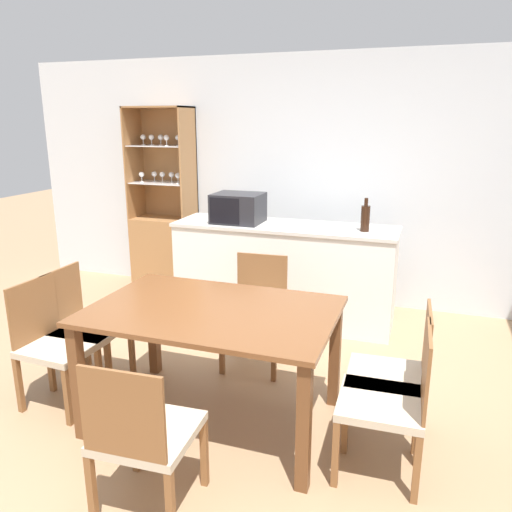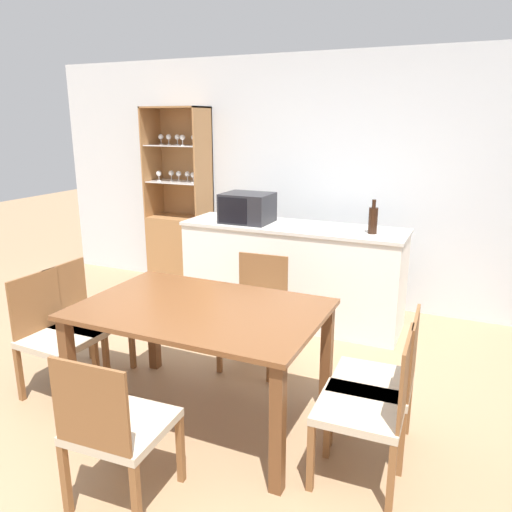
{
  "view_description": "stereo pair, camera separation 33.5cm",
  "coord_description": "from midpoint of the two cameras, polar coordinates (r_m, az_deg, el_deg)",
  "views": [
    {
      "loc": [
        1.11,
        -2.53,
        1.9
      ],
      "look_at": [
        -0.11,
        1.01,
        0.87
      ],
      "focal_mm": 35.0,
      "sensor_mm": 36.0,
      "label": 1
    },
    {
      "loc": [
        1.42,
        -2.4,
        1.9
      ],
      "look_at": [
        -0.11,
        1.01,
        0.87
      ],
      "focal_mm": 35.0,
      "sensor_mm": 36.0,
      "label": 2
    }
  ],
  "objects": [
    {
      "name": "display_cabinet",
      "position": [
        5.86,
        -6.99,
        2.27
      ],
      "size": [
        0.7,
        0.4,
        2.04
      ],
      "color": "#A37042",
      "rests_on": "ground_plane"
    },
    {
      "name": "wall_back",
      "position": [
        5.29,
        10.23,
        8.31
      ],
      "size": [
        6.8,
        0.06,
        2.55
      ],
      "color": "silver",
      "rests_on": "ground_plane"
    },
    {
      "name": "ground_plane",
      "position": [
        3.36,
        -2.68,
        -19.11
      ],
      "size": [
        18.0,
        18.0,
        0.0
      ],
      "primitive_type": "plane",
      "color": "#A37F5B"
    },
    {
      "name": "dining_chair_head_far",
      "position": [
        3.95,
        2.41,
        -6.4
      ],
      "size": [
        0.48,
        0.48,
        0.86
      ],
      "rotation": [
        0.0,
        0.0,
        3.2
      ],
      "color": "#C1B299",
      "rests_on": "ground_plane"
    },
    {
      "name": "dining_chair_side_right_far",
      "position": [
        3.1,
        17.11,
        -13.54
      ],
      "size": [
        0.47,
        0.47,
        0.86
      ],
      "rotation": [
        0.0,
        0.0,
        1.62
      ],
      "color": "#C1B299",
      "rests_on": "ground_plane"
    },
    {
      "name": "microwave",
      "position": [
        4.79,
        1.01,
        5.52
      ],
      "size": [
        0.46,
        0.39,
        0.28
      ],
      "color": "#232328",
      "rests_on": "kitchen_counter"
    },
    {
      "name": "dining_chair_side_left_near",
      "position": [
        3.74,
        -19.56,
        -8.61
      ],
      "size": [
        0.47,
        0.47,
        0.86
      ],
      "rotation": [
        0.0,
        0.0,
        -1.62
      ],
      "color": "#C1B299",
      "rests_on": "ground_plane"
    },
    {
      "name": "dining_chair_side_left_far",
      "position": [
        3.94,
        -16.6,
        -7.13
      ],
      "size": [
        0.45,
        0.45,
        0.86
      ],
      "rotation": [
        0.0,
        0.0,
        -1.56
      ],
      "color": "#C1B299",
      "rests_on": "ground_plane"
    },
    {
      "name": "dining_table",
      "position": [
        3.15,
        -3.24,
        -7.71
      ],
      "size": [
        1.51,
        1.0,
        0.77
      ],
      "color": "brown",
      "rests_on": "ground_plane"
    },
    {
      "name": "dining_chair_head_near",
      "position": [
        2.63,
        -12.01,
        -18.74
      ],
      "size": [
        0.47,
        0.47,
        0.86
      ],
      "rotation": [
        0.0,
        0.0,
        0.05
      ],
      "color": "#C1B299",
      "rests_on": "ground_plane"
    },
    {
      "name": "dining_chair_side_right_near",
      "position": [
        2.84,
        16.27,
        -16.31
      ],
      "size": [
        0.46,
        0.46,
        0.86
      ],
      "rotation": [
        0.0,
        0.0,
        1.6
      ],
      "color": "#C1B299",
      "rests_on": "ground_plane"
    },
    {
      "name": "wine_bottle",
      "position": [
        4.46,
        15.35,
        4.0
      ],
      "size": [
        0.08,
        0.08,
        0.3
      ],
      "color": "black",
      "rests_on": "kitchen_counter"
    },
    {
      "name": "kitchen_counter",
      "position": [
        4.81,
        6.11,
        -2.01
      ],
      "size": [
        2.11,
        0.61,
        0.94
      ],
      "color": "white",
      "rests_on": "ground_plane"
    }
  ]
}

